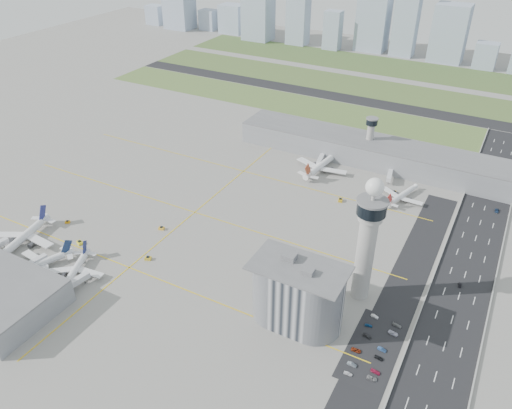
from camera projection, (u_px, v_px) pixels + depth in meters
The scene contains 59 objects.
ground at pixel (225, 259), 266.02m from camera, with size 1000.00×1000.00×0.00m, color gray.
grass_strip_0 at pixel (339, 113), 441.08m from camera, with size 480.00×50.00×0.08m, color #526D33.
grass_strip_1 at pixel (366, 88), 496.74m from camera, with size 480.00×60.00×0.08m, color #465E2C.
grass_strip_2 at pixel (388, 67), 556.11m from camera, with size 480.00×70.00×0.08m, color #43632F.
runway at pixel (353, 99), 468.53m from camera, with size 480.00×22.00×0.10m, color black.
highway at pixel (447, 337), 219.40m from camera, with size 28.00×500.00×0.10m, color black.
barrier_left at pixel (415, 325), 224.78m from camera, with size 0.60×500.00×1.20m, color #9E9E99.
barrier_right at pixel (481, 348), 213.43m from camera, with size 0.60×500.00×1.20m, color #9E9E99.
landside_road at pixel (385, 332), 222.11m from camera, with size 18.00×260.00×0.08m, color black.
parking_lot at pixel (372, 348), 214.01m from camera, with size 20.00×44.00×0.10m, color black.
taxiway_line_h_0 at pixel (129, 268), 259.97m from camera, with size 260.00×0.60×0.01m, color yellow.
taxiway_line_h_1 at pixel (195, 212), 304.49m from camera, with size 260.00×0.60×0.01m, color yellow.
taxiway_line_h_2 at pixel (244, 171), 349.02m from camera, with size 260.00×0.60×0.01m, color yellow.
taxiway_line_v at pixel (195, 212), 304.49m from camera, with size 0.60×260.00×0.01m, color yellow.
control_tower at pixel (368, 236), 224.08m from camera, with size 14.00×14.00×64.50m.
secondary_tower at pixel (370, 135), 355.15m from camera, with size 8.60×8.60×31.90m.
admin_building at pixel (297, 294), 220.46m from camera, with size 42.00×24.00×33.50m.
terminal_pier at pixel (381, 153), 355.43m from camera, with size 210.00×32.00×15.80m.
airplane_near_a at pixel (21, 235), 273.98m from camera, with size 45.38×38.57×12.71m, color white, non-canonical shape.
airplane_near_b at pixel (34, 262), 255.21m from camera, with size 39.23×33.35×10.99m, color white, non-canonical shape.
airplane_near_c at pixel (73, 269), 251.00m from camera, with size 36.52×31.04×10.23m, color white, non-canonical shape.
airplane_far_a at pixel (322, 161), 347.81m from camera, with size 45.75×38.88×12.81m, color white, non-canonical shape.
airplane_far_b at pixel (403, 192), 315.34m from camera, with size 34.75×29.54×9.73m, color white, non-canonical shape.
jet_bridge_near_1 at pixel (22, 271), 252.87m from camera, with size 14.00×3.00×5.70m, color silver, non-canonical shape.
jet_bridge_near_2 at pixel (65, 291), 240.71m from camera, with size 14.00×3.00×5.70m, color silver, non-canonical shape.
jet_bridge_far_0 at pixel (322, 157), 361.65m from camera, with size 14.00×3.00×5.70m, color silver, non-canonical shape.
jet_bridge_far_1 at pixel (390, 173), 341.39m from camera, with size 14.00×3.00×5.70m, color silver, non-canonical shape.
tug_0 at pixel (68, 222), 294.42m from camera, with size 1.90×2.77×1.61m, color orange, non-canonical shape.
tug_1 at pixel (80, 242), 276.88m from camera, with size 2.42×3.52×2.05m, color yellow, non-canonical shape.
tug_2 at pixel (148, 258), 265.12m from camera, with size 2.31×3.37×1.96m, color gold, non-canonical shape.
tug_3 at pixel (161, 228), 288.73m from camera, with size 2.20×3.20×1.86m, color gold, non-canonical shape.
tug_4 at pixel (340, 200), 314.88m from camera, with size 2.47×3.59×2.09m, color gold, non-canonical shape.
tug_5 at pixel (394, 192), 322.75m from camera, with size 2.40×3.49×2.03m, color orange, non-canonical shape.
car_lot_0 at pixel (348, 373), 202.27m from camera, with size 1.43×3.55×1.21m, color white.
car_lot_1 at pixel (352, 364), 206.08m from camera, with size 1.39×3.98×1.31m, color slate.
car_lot_2 at pixel (356, 350), 212.48m from camera, with size 1.98×4.29×1.19m, color maroon.
car_lot_3 at pixel (367, 336), 219.16m from camera, with size 1.57×3.85×1.12m, color #29292C.
car_lot_4 at pixel (369, 325), 224.66m from camera, with size 1.36×3.38×1.15m, color navy.
car_lot_5 at pixel (375, 316), 229.42m from camera, with size 1.24×3.54×1.17m, color white.
car_lot_6 at pixel (372, 378), 200.26m from camera, with size 1.89×4.11×1.14m, color gray.
car_lot_7 at pixel (376, 372), 202.99m from camera, with size 1.63×4.01×1.16m, color #AF1A42.
car_lot_8 at pixel (379, 358), 208.98m from camera, with size 1.52×3.78×1.29m, color black.
car_lot_9 at pixel (382, 349), 212.82m from camera, with size 1.33×3.82×1.26m, color #2B4D83.
car_lot_10 at pixel (393, 333), 220.62m from camera, with size 2.07×4.48×1.25m, color silver.
car_lot_11 at pixel (397, 325), 224.62m from camera, with size 1.72×4.22×1.22m, color gray.
car_hw_1 at pixel (460, 285), 247.50m from camera, with size 1.27×3.64×1.20m, color black.
car_hw_2 at pixel (497, 211), 304.89m from camera, with size 2.14×4.64×1.29m, color navy.
car_hw_4 at pixel (486, 167), 353.56m from camera, with size 1.36×3.39×1.15m, color gray.
skyline_bldg_0 at pixel (156, 15), 724.97m from camera, with size 24.05×19.24×26.50m, color #9EADC1.
skyline_bldg_1 at pixel (179, 4), 692.64m from camera, with size 37.63×30.10×65.60m, color #9EADC1.
skyline_bldg_2 at pixel (209, 20), 696.12m from camera, with size 22.81×18.25×26.79m, color #9EADC1.
skyline_bldg_3 at pixel (233, 19), 678.62m from camera, with size 32.30×25.84×36.93m, color #9EADC1.
skyline_bldg_4 at pixel (258, 16), 640.89m from camera, with size 35.81×28.65×60.36m, color #9EADC1.
skyline_bldg_5 at pixel (298, 17), 620.43m from camera, with size 25.49×20.39×66.89m, color #9EADC1.
skyline_bldg_6 at pixel (333, 30), 605.70m from camera, with size 20.04×16.03×45.20m, color #9EADC1.
skyline_bldg_7 at pixel (373, 24), 597.99m from camera, with size 35.76×28.61×61.22m, color #9EADC1.
skyline_bldg_8 at pixel (407, 19), 571.90m from camera, with size 26.33×21.06×83.39m, color #9EADC1.
skyline_bldg_9 at pixel (450, 33), 558.01m from camera, with size 36.96×29.57×62.11m, color #9EADC1.
skyline_bldg_10 at pixel (486, 56), 543.35m from camera, with size 23.01×18.41×27.75m, color #9EADC1.
Camera 1 is at (115.08, -175.75, 166.63)m, focal length 35.00 mm.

